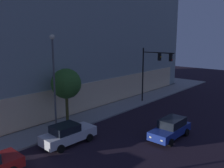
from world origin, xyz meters
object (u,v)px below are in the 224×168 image
(traffic_light_far_corner, at_px, (153,65))
(sidewalk_tree, at_px, (66,84))
(car_white, at_px, (68,134))
(car_blue, at_px, (171,128))
(street_lamp_sidewalk, at_px, (54,73))
(modern_building, at_px, (43,24))

(traffic_light_far_corner, xyz_separation_m, sidewalk_tree, (-12.13, 2.02, -0.85))
(traffic_light_far_corner, xyz_separation_m, car_white, (-14.74, -1.30, -4.16))
(car_blue, bearing_deg, street_lamp_sidewalk, 125.46)
(modern_building, distance_m, car_blue, 24.24)
(car_white, relative_size, car_blue, 1.02)
(street_lamp_sidewalk, relative_size, car_white, 1.84)
(sidewalk_tree, xyz_separation_m, car_blue, (3.95, -8.94, -3.30))
(traffic_light_far_corner, xyz_separation_m, street_lamp_sidewalk, (-14.01, 1.26, 0.48))
(street_lamp_sidewalk, bearing_deg, sidewalk_tree, 22.00)
(modern_building, relative_size, car_white, 8.43)
(modern_building, relative_size, street_lamp_sidewalk, 4.58)
(modern_building, distance_m, sidewalk_tree, 16.00)
(traffic_light_far_corner, bearing_deg, car_white, -174.97)
(modern_building, relative_size, sidewalk_tree, 7.20)
(sidewalk_tree, height_order, car_white, sidewalk_tree)
(traffic_light_far_corner, distance_m, sidewalk_tree, 12.33)
(traffic_light_far_corner, height_order, sidewalk_tree, traffic_light_far_corner)
(street_lamp_sidewalk, relative_size, sidewalk_tree, 1.57)
(car_white, bearing_deg, sidewalk_tree, 51.85)
(sidewalk_tree, distance_m, car_white, 5.36)
(street_lamp_sidewalk, bearing_deg, car_blue, -54.54)
(car_blue, bearing_deg, car_white, 139.34)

